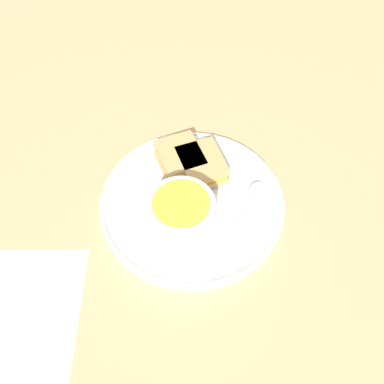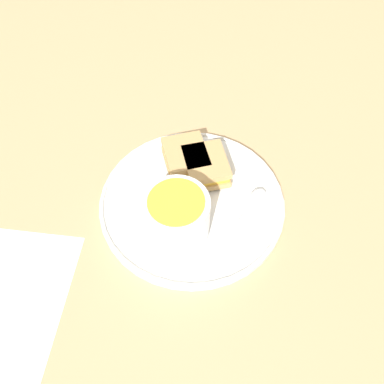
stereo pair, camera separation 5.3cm
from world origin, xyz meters
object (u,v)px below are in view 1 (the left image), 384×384
(sandwich_half_near, at_px, (199,165))
(sandwich_half_far, at_px, (180,158))
(spoon, at_px, (254,194))
(soup_bowl, at_px, (184,218))

(sandwich_half_near, relative_size, sandwich_half_far, 1.00)
(spoon, distance_m, sandwich_half_far, 0.14)
(sandwich_half_near, xyz_separation_m, sandwich_half_far, (-0.03, 0.00, 0.00))
(spoon, xyz_separation_m, sandwich_half_far, (-0.13, 0.03, 0.01))
(spoon, relative_size, sandwich_half_far, 1.23)
(sandwich_half_far, bearing_deg, sandwich_half_near, -7.94)
(sandwich_half_near, height_order, sandwich_half_far, same)
(spoon, xyz_separation_m, sandwich_half_near, (-0.10, 0.03, 0.01))
(spoon, height_order, sandwich_half_near, sandwich_half_near)
(sandwich_half_far, bearing_deg, soup_bowl, -71.47)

